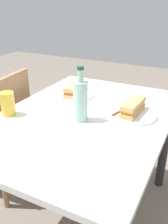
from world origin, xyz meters
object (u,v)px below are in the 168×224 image
beer_glass (8,104)px  plate_far (132,114)px  plate_near (74,94)px  baguette_sandwich_near (74,88)px  chair_far (2,127)px  dining_table (84,133)px  knife_far (121,111)px  baguette_sandwich_far (133,107)px  water_bottle (81,100)px  knife_near (66,92)px

beer_glass → plate_far: bearing=-63.9°
plate_near → baguette_sandwich_near: 0.04m
baguette_sandwich_near → plate_far: bearing=-106.4°
baguette_sandwich_near → beer_glass: beer_glass is taller
plate_near → plate_far: bearing=-106.4°
chair_far → baguette_sandwich_near: size_ratio=3.55×
dining_table → plate_near: plate_near is taller
dining_table → chair_far: 0.63m
knife_far → beer_glass: beer_glass is taller
chair_far → knife_far: bearing=-82.9°
dining_table → plate_near: 0.33m
beer_glass → baguette_sandwich_far: bearing=-63.9°
chair_far → water_bottle: bearing=-95.9°
plate_far → beer_glass: bearing=116.1°
water_bottle → baguette_sandwich_far: bearing=-51.7°
chair_far → knife_far: size_ratio=4.92×
plate_far → water_bottle: (-0.17, 0.22, 0.10)m
baguette_sandwich_near → knife_near: (-0.02, 0.05, -0.03)m
dining_table → knife_near: (0.22, 0.24, 0.12)m
baguette_sandwich_far → knife_far: size_ratio=1.17×
baguette_sandwich_near → knife_far: size_ratio=1.39×
plate_near → knife_near: knife_near is taller
water_bottle → chair_far: bearing=84.1°
dining_table → knife_far: knife_far is taller
plate_near → knife_far: knife_far is taller
plate_far → baguette_sandwich_near: bearing=73.6°
plate_near → knife_near: size_ratio=1.54×
knife_near → plate_far: knife_near is taller
baguette_sandwich_near → plate_near: bearing=180.0°
plate_far → water_bottle: size_ratio=0.91×
knife_far → plate_far: bearing=-82.8°
knife_far → water_bottle: (-0.16, 0.16, 0.09)m
dining_table → beer_glass: (-0.17, 0.36, 0.17)m
knife_far → water_bottle: 0.24m
dining_table → baguette_sandwich_near: baguette_sandwich_near is taller
dining_table → water_bottle: 0.22m
plate_near → beer_glass: (-0.41, 0.17, 0.06)m
baguette_sandwich_near → dining_table: bearing=-141.4°
dining_table → baguette_sandwich_far: baguette_sandwich_far is taller
beer_glass → plate_near: bearing=-22.3°
baguette_sandwich_near → knife_far: baguette_sandwich_near is taller
chair_far → plate_far: bearing=-82.9°
plate_near → beer_glass: 0.45m
chair_far → water_bottle: (-0.07, -0.63, 0.34)m
water_bottle → knife_near: bearing=42.6°
knife_near → water_bottle: size_ratio=0.59×
chair_far → dining_table: bearing=-90.8°
dining_table → baguette_sandwich_near: (0.24, 0.19, 0.15)m
dining_table → chair_far: chair_far is taller
baguette_sandwich_far → plate_near: bearing=73.6°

